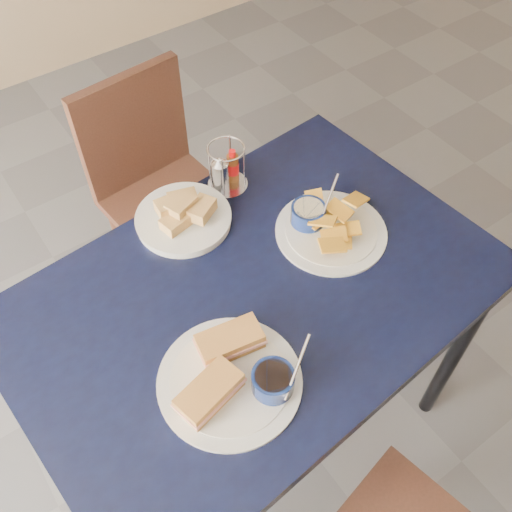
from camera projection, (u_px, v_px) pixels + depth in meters
ground at (311, 449)px, 1.87m from camera, size 6.00×6.00×0.00m
dining_table at (255, 307)px, 1.41m from camera, size 1.21×0.86×0.75m
chair_far at (156, 176)px, 1.98m from camera, size 0.43×0.41×0.83m
sandwich_plate at (233, 374)px, 1.19m from camera, size 0.32×0.31×0.12m
plantain_plate at (324, 225)px, 1.46m from camera, size 0.29×0.29×0.12m
bread_basket at (183, 216)px, 1.47m from camera, size 0.25×0.25×0.08m
condiment_caddy at (225, 171)px, 1.53m from camera, size 0.11×0.11×0.14m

